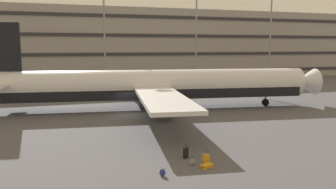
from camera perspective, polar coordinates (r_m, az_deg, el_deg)
ground_plane at (r=40.07m, az=-6.40°, el=-3.34°), size 600.00×600.00×0.00m
terminal_structure at (r=86.55m, az=-12.66°, el=8.03°), size 134.05×21.67×16.45m
airliner at (r=42.94m, az=-2.12°, el=1.40°), size 43.89×35.74×10.54m
light_mast_center_left at (r=69.44m, az=-10.55°, el=12.22°), size 1.80×0.50×22.88m
light_mast_center_right at (r=74.35m, az=4.72°, el=12.05°), size 1.80×0.50×22.93m
light_mast_right at (r=82.86m, az=16.65°, el=10.63°), size 1.80×0.50×20.97m
suitcase_purple at (r=22.94m, az=6.43°, el=-11.68°), size 0.90×0.70×0.24m
suitcase_orange at (r=23.57m, az=6.36°, el=-10.53°), size 0.49×0.44×0.89m
suitcase_large at (r=24.61m, az=2.97°, el=-9.58°), size 0.46×0.41×0.98m
backpack_upright at (r=21.39m, az=-0.92°, el=-12.85°), size 0.41×0.31×0.49m
backpack_scuffed at (r=23.30m, az=4.10°, el=-11.09°), size 0.38×0.34×0.50m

